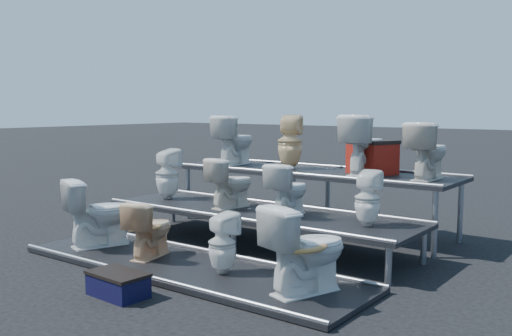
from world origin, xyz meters
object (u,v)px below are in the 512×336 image
Objects in this scene: toilet_5 at (231,183)px; red_crate at (372,159)px; toilet_11 at (428,151)px; toilet_6 at (288,189)px; toilet_3 at (306,248)px; toilet_7 at (367,198)px; toilet_9 at (290,142)px; toilet_2 at (222,243)px; toilet_4 at (167,174)px; step_stool at (118,286)px; toilet_1 at (150,229)px; toilet_8 at (235,140)px; toilet_0 at (100,212)px; toilet_10 at (364,145)px.

toilet_5 is 1.97m from red_crate.
toilet_6 is at bearing 47.54° from toilet_11.
toilet_6 is (0.90, 0.00, -0.01)m from toilet_5.
red_crate is (-0.66, 2.76, 0.59)m from toilet_3.
toilet_11 is (0.17, 2.60, 0.75)m from toilet_3.
toilet_9 is at bearing -38.85° from toilet_7.
toilet_2 is 2.52m from toilet_4.
toilet_4 is at bearing 129.21° from step_stool.
toilet_5 is at bearing -2.80° from toilet_6.
toilet_8 is (-0.85, 2.60, 0.86)m from toilet_1.
toilet_9 is (0.06, 1.30, 0.47)m from toilet_5.
toilet_6 is at bearing 140.42° from toilet_8.
toilet_4 is (-3.13, 1.30, 0.34)m from toilet_3.
toilet_0 is 2.33m from toilet_6.
toilet_8 reaches higher than step_stool.
toilet_9 reaches higher than toilet_3.
toilet_5 reaches higher than toilet_3.
toilet_1 is at bearing 132.48° from toilet_4.
toilet_0 is 1.06× the size of toilet_9.
toilet_6 is (2.07, 0.00, -0.04)m from toilet_4.
toilet_9 is 1.39× the size of red_crate.
toilet_3 is at bearing 87.19° from toilet_11.
toilet_5 is at bearing 63.82° from toilet_9.
toilet_6 is 0.81× the size of toilet_9.
toilet_7 is 1.55m from toilet_10.
toilet_3 is 2.37m from toilet_5.
toilet_5 is 1.06× the size of toilet_7.
toilet_6 is 1.54m from red_crate.
toilet_10 is at bearing 81.40° from step_stool.
toilet_3 is 3.31m from toilet_9.
toilet_5 is 1.02× the size of toilet_6.
toilet_9 is (1.23, 1.30, 0.44)m from toilet_4.
toilet_8 is at bearing -41.72° from toilet_2.
toilet_8 is at bearing 115.59° from step_stool.
toilet_0 is at bearing -106.91° from red_crate.
toilet_11 is at bearing -136.20° from toilet_6.
toilet_3 is 4.00m from toilet_8.
toilet_11 is 1.26× the size of red_crate.
toilet_11 is at bearing -74.55° from toilet_3.
toilet_4 is at bearing -19.86° from toilet_2.
toilet_11 is (3.14, 2.60, 0.74)m from toilet_0.
toilet_11 reaches higher than toilet_6.
toilet_10 is at bearing -147.91° from toilet_4.
toilet_4 is at bearing -2.80° from toilet_6.
toilet_10 is (1.25, 1.30, 0.48)m from toilet_5.
toilet_2 is (1.08, 0.00, -0.01)m from toilet_1.
toilet_4 is 2.94m from step_stool.
toilet_3 is (2.09, 0.00, 0.09)m from toilet_1.
toilet_6 is at bearing -141.25° from toilet_1.
toilet_5 is (1.17, 0.00, -0.03)m from toilet_4.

